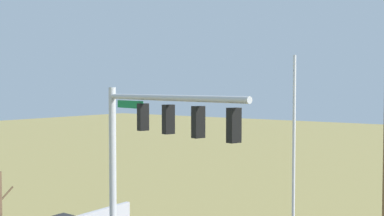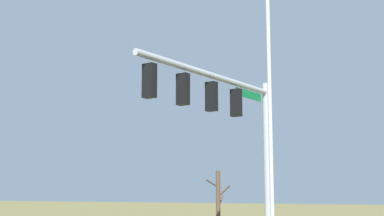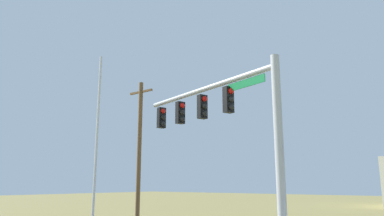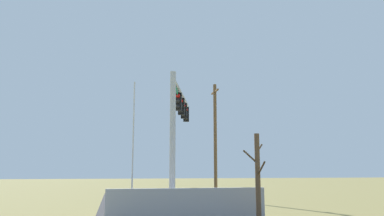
{
  "view_description": "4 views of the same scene",
  "coord_description": "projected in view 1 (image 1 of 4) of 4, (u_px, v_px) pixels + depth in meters",
  "views": [
    {
      "loc": [
        -10.47,
        12.19,
        6.84
      ],
      "look_at": [
        -2.12,
        0.66,
        6.23
      ],
      "focal_mm": 43.24,
      "sensor_mm": 36.0,
      "label": 1
    },
    {
      "loc": [
        -16.91,
        -4.52,
        2.91
      ],
      "look_at": [
        -0.86,
        1.22,
        5.52
      ],
      "focal_mm": 48.77,
      "sensor_mm": 36.0,
      "label": 2
    },
    {
      "loc": [
        7.28,
        -10.93,
        2.87
      ],
      "look_at": [
        -1.52,
        0.45,
        5.84
      ],
      "focal_mm": 33.89,
      "sensor_mm": 36.0,
      "label": 3
    },
    {
      "loc": [
        19.89,
        -3.2,
        2.23
      ],
      "look_at": [
        -0.81,
        1.07,
        5.73
      ],
      "focal_mm": 35.07,
      "sensor_mm": 36.0,
      "label": 4
    }
  ],
  "objects": [
    {
      "name": "signal_mast",
      "position": [
        146.0,
        141.0,
        16.14
      ],
      "size": [
        7.38,
        2.31,
        6.88
      ],
      "color": "#B2B5BA",
      "rests_on": "ground_plane"
    },
    {
      "name": "flagpole",
      "position": [
        294.0,
        175.0,
        15.27
      ],
      "size": [
        0.1,
        0.1,
        7.93
      ],
      "primitive_type": "cylinder",
      "color": "silver",
      "rests_on": "ground_plane"
    }
  ]
}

